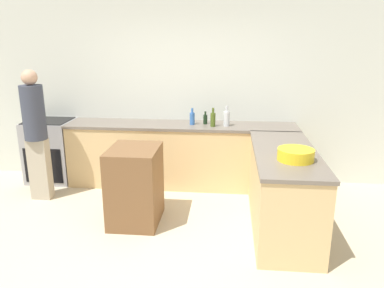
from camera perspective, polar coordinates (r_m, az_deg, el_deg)
The scene contains 12 objects.
ground_plane at distance 4.13m, azimuth -4.81°, elevation -15.38°, with size 14.00×14.00×0.00m, color beige.
wall_back at distance 5.67m, azimuth -1.28°, elevation 7.90°, with size 8.00×0.06×2.70m.
counter_back at distance 5.55m, azimuth -1.64°, elevation -1.64°, with size 3.33×0.63×0.93m.
counter_peninsula at distance 4.43m, azimuth 13.65°, elevation -6.75°, with size 0.69×1.81×0.93m.
range_oven at distance 6.13m, azimuth -20.64°, elevation -0.94°, with size 0.68×0.60×0.95m.
island_table at distance 4.50m, azimuth -8.66°, elevation -6.26°, with size 0.57×0.69×0.92m.
mixing_bowl at distance 3.96m, azimuth 15.52°, elevation -1.57°, with size 0.37×0.37×0.12m.
wine_bottle_dark at distance 5.41m, azimuth 2.04°, elevation 3.83°, with size 0.06×0.06×0.19m.
vinegar_bottle_clear at distance 5.30m, azimuth 5.30°, elevation 3.95°, with size 0.09×0.09×0.29m.
olive_oil_bottle at distance 5.26m, azimuth 3.21°, elevation 3.81°, with size 0.07×0.07×0.27m.
water_bottle_blue at distance 5.37m, azimuth 0.03°, elevation 3.97°, with size 0.07×0.07×0.24m.
person_by_range at distance 5.35m, azimuth -22.74°, elevation 2.01°, with size 0.29×0.29×1.76m.
Camera 1 is at (0.68, -3.46, 2.15)m, focal length 35.00 mm.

